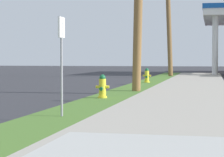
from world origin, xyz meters
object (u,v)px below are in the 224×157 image
Objects in this scene: fire_hydrant_second at (102,88)px; fire_hydrant_third at (147,76)px; utility_pole_background at (168,12)px.

fire_hydrant_second and fire_hydrant_third have the same top height.
fire_hydrant_third is 0.08× the size of utility_pole_background.
utility_pole_background is (0.33, 19.19, 4.14)m from fire_hydrant_second.
utility_pole_background is (0.24, 9.45, 4.14)m from fire_hydrant_third.
fire_hydrant_third is at bearing 89.48° from fire_hydrant_second.
fire_hydrant_second is at bearing -91.00° from utility_pole_background.
fire_hydrant_second is 19.64m from utility_pole_background.
utility_pole_background is at bearing 88.52° from fire_hydrant_third.
fire_hydrant_third is at bearing -91.48° from utility_pole_background.
fire_hydrant_second is 1.00× the size of fire_hydrant_third.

